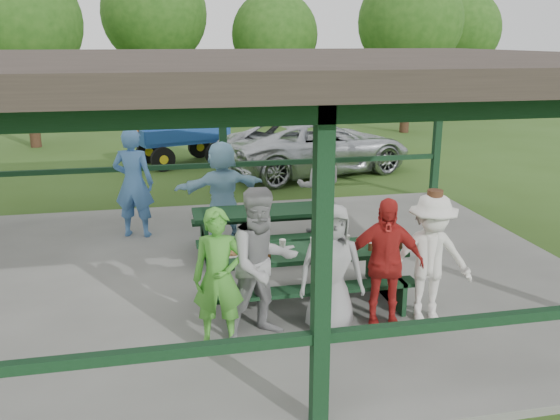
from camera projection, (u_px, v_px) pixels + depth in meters
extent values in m
plane|color=#314F18|center=(253.00, 278.00, 9.12)|extent=(90.00, 90.00, 0.00)
cube|color=slate|center=(253.00, 275.00, 9.10)|extent=(10.00, 8.00, 0.10)
cube|color=black|center=(321.00, 274.00, 5.10)|extent=(0.15, 0.15, 3.00)
cube|color=black|center=(223.00, 136.00, 12.24)|extent=(0.15, 0.15, 3.00)
cube|color=black|center=(438.00, 129.00, 13.18)|extent=(0.15, 0.15, 3.00)
cube|color=black|center=(35.00, 366.00, 4.80)|extent=(4.65, 0.10, 0.10)
cube|color=black|center=(559.00, 313.00, 5.73)|extent=(4.65, 0.10, 0.10)
cube|color=black|center=(105.00, 170.00, 11.95)|extent=(4.65, 0.10, 0.10)
cube|color=black|center=(334.00, 160.00, 12.88)|extent=(4.65, 0.10, 0.10)
cube|color=black|center=(325.00, 111.00, 4.71)|extent=(9.80, 0.15, 0.20)
cube|color=black|center=(221.00, 67.00, 11.85)|extent=(9.80, 0.15, 0.20)
cube|color=#302822|center=(250.00, 63.00, 8.22)|extent=(10.60, 8.60, 0.24)
cube|color=black|center=(307.00, 252.00, 7.87)|extent=(2.59, 0.75, 0.06)
cube|color=black|center=(318.00, 289.00, 7.43)|extent=(2.59, 0.28, 0.05)
cube|color=black|center=(298.00, 258.00, 8.47)|extent=(2.59, 0.28, 0.05)
cube|color=black|center=(224.00, 283.00, 7.75)|extent=(0.06, 0.70, 0.75)
cube|color=black|center=(385.00, 270.00, 8.18)|extent=(0.06, 0.70, 0.75)
cube|color=black|center=(225.00, 293.00, 7.79)|extent=(0.06, 1.39, 0.45)
cube|color=black|center=(385.00, 280.00, 8.22)|extent=(0.06, 1.39, 0.45)
cube|color=black|center=(265.00, 212.00, 9.71)|extent=(2.35, 0.75, 0.06)
cube|color=black|center=(272.00, 239.00, 9.27)|extent=(2.35, 0.28, 0.05)
cube|color=black|center=(260.00, 219.00, 10.31)|extent=(2.35, 0.28, 0.05)
cube|color=black|center=(205.00, 235.00, 9.61)|extent=(0.06, 0.70, 0.75)
cube|color=black|center=(323.00, 228.00, 10.00)|extent=(0.06, 0.70, 0.75)
cube|color=black|center=(205.00, 244.00, 9.65)|extent=(0.06, 1.39, 0.45)
cube|color=black|center=(323.00, 236.00, 10.04)|extent=(0.06, 1.39, 0.45)
cylinder|color=white|center=(231.00, 255.00, 7.66)|extent=(0.22, 0.22, 0.01)
torus|color=#985B36|center=(228.00, 254.00, 7.63)|extent=(0.10, 0.10, 0.03)
torus|color=#985B36|center=(234.00, 254.00, 7.64)|extent=(0.10, 0.10, 0.03)
torus|color=#985B36|center=(231.00, 252.00, 7.70)|extent=(0.10, 0.10, 0.03)
cylinder|color=white|center=(279.00, 252.00, 7.78)|extent=(0.22, 0.22, 0.01)
torus|color=#985B36|center=(276.00, 251.00, 7.75)|extent=(0.10, 0.10, 0.03)
torus|color=#985B36|center=(282.00, 250.00, 7.76)|extent=(0.10, 0.10, 0.03)
torus|color=#985B36|center=(278.00, 249.00, 7.82)|extent=(0.10, 0.10, 0.03)
cylinder|color=white|center=(337.00, 248.00, 7.94)|extent=(0.22, 0.22, 0.01)
torus|color=#985B36|center=(334.00, 247.00, 7.90)|extent=(0.10, 0.10, 0.03)
torus|color=#985B36|center=(340.00, 246.00, 7.92)|extent=(0.10, 0.10, 0.03)
torus|color=#985B36|center=(336.00, 245.00, 7.97)|extent=(0.10, 0.10, 0.03)
cylinder|color=white|center=(387.00, 244.00, 8.07)|extent=(0.22, 0.22, 0.01)
torus|color=#985B36|center=(384.00, 243.00, 8.04)|extent=(0.10, 0.10, 0.03)
torus|color=#985B36|center=(390.00, 243.00, 8.06)|extent=(0.10, 0.10, 0.03)
torus|color=#985B36|center=(385.00, 241.00, 8.11)|extent=(0.10, 0.10, 0.03)
cylinder|color=#381E0F|center=(268.00, 254.00, 7.57)|extent=(0.06, 0.06, 0.10)
cylinder|color=#381E0F|center=(286.00, 253.00, 7.61)|extent=(0.06, 0.06, 0.10)
cylinder|color=#381E0F|center=(370.00, 247.00, 7.83)|extent=(0.06, 0.06, 0.10)
cylinder|color=#381E0F|center=(374.00, 247.00, 7.84)|extent=(0.06, 0.06, 0.10)
cylinder|color=#381E0F|center=(400.00, 245.00, 7.92)|extent=(0.06, 0.06, 0.10)
cone|color=white|center=(282.00, 243.00, 7.98)|extent=(0.09, 0.09, 0.10)
cone|color=white|center=(313.00, 241.00, 8.06)|extent=(0.09, 0.09, 0.10)
cone|color=white|center=(347.00, 239.00, 8.15)|extent=(0.09, 0.09, 0.10)
imported|color=green|center=(219.00, 278.00, 6.77)|extent=(0.65, 0.47, 1.64)
imported|color=#9A9A9C|center=(263.00, 264.00, 6.91)|extent=(1.06, 0.92, 1.84)
imported|color=gray|center=(331.00, 269.00, 7.05)|extent=(0.83, 0.58, 1.61)
imported|color=red|center=(384.00, 263.00, 7.22)|extent=(1.03, 0.63, 1.64)
imported|color=white|center=(430.00, 259.00, 7.34)|extent=(1.15, 0.77, 1.65)
cylinder|color=#522F1C|center=(435.00, 199.00, 7.13)|extent=(0.37, 0.37, 0.02)
cylinder|color=#522F1C|center=(435.00, 195.00, 7.11)|extent=(0.22, 0.22, 0.11)
imported|color=#95C9E6|center=(222.00, 190.00, 10.41)|extent=(1.70, 0.85, 1.76)
imported|color=#4777B8|center=(134.00, 183.00, 10.51)|extent=(0.82, 0.65, 1.97)
imported|color=gray|center=(320.00, 187.00, 10.74)|extent=(0.95, 0.80, 1.72)
imported|color=silver|center=(317.00, 146.00, 16.07)|extent=(5.71, 3.75, 1.46)
cube|color=navy|center=(181.00, 140.00, 17.16)|extent=(2.77, 1.96, 0.11)
cube|color=navy|center=(189.00, 135.00, 16.58)|extent=(2.40, 0.81, 0.36)
cube|color=navy|center=(174.00, 129.00, 17.63)|extent=(2.40, 0.81, 0.36)
cube|color=navy|center=(139.00, 136.00, 16.51)|extent=(0.43, 1.21, 0.36)
cube|color=navy|center=(221.00, 129.00, 17.69)|extent=(0.43, 1.21, 0.36)
cylinder|color=black|center=(163.00, 159.00, 16.33)|extent=(0.70, 0.36, 0.68)
cylinder|color=yellow|center=(163.00, 159.00, 16.33)|extent=(0.30, 0.26, 0.25)
cylinder|color=black|center=(148.00, 151.00, 17.45)|extent=(0.70, 0.36, 0.68)
cylinder|color=yellow|center=(148.00, 151.00, 17.45)|extent=(0.30, 0.26, 0.25)
cylinder|color=black|center=(217.00, 154.00, 17.09)|extent=(0.70, 0.36, 0.68)
cylinder|color=yellow|center=(217.00, 154.00, 17.09)|extent=(0.30, 0.26, 0.25)
cylinder|color=black|center=(199.00, 147.00, 18.21)|extent=(0.70, 0.36, 0.68)
cylinder|color=yellow|center=(199.00, 147.00, 18.21)|extent=(0.30, 0.26, 0.25)
cube|color=navy|center=(235.00, 138.00, 17.99)|extent=(0.87, 0.34, 0.07)
cone|color=#F2590C|center=(137.00, 133.00, 16.46)|extent=(0.13, 0.35, 0.36)
cylinder|color=black|center=(31.00, 103.00, 19.69)|extent=(0.36, 0.36, 2.96)
sphere|color=#204B14|center=(22.00, 23.00, 18.97)|extent=(3.79, 3.79, 3.79)
cylinder|color=black|center=(158.00, 85.00, 24.71)|extent=(0.36, 0.36, 3.32)
sphere|color=#204B14|center=(154.00, 13.00, 23.91)|extent=(4.25, 4.25, 4.25)
cylinder|color=black|center=(275.00, 93.00, 24.46)|extent=(0.36, 0.36, 2.71)
sphere|color=#204B14|center=(275.00, 35.00, 23.81)|extent=(3.47, 3.47, 3.47)
cylinder|color=black|center=(406.00, 93.00, 22.83)|extent=(0.36, 0.36, 3.04)
sphere|color=#204B14|center=(410.00, 22.00, 22.10)|extent=(3.89, 3.89, 3.89)
cylinder|color=black|center=(455.00, 85.00, 27.96)|extent=(0.36, 0.36, 2.88)
sphere|color=#204B14|center=(460.00, 30.00, 27.27)|extent=(3.69, 3.69, 3.69)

